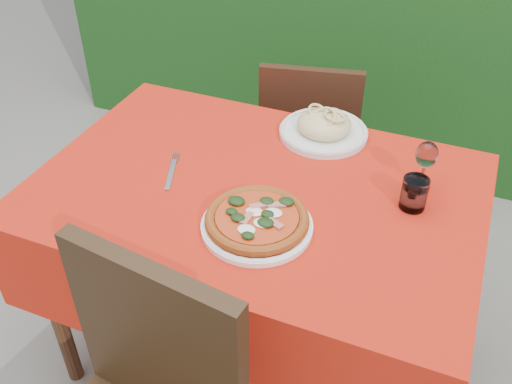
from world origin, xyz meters
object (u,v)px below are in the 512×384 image
at_px(chair_far, 309,141).
at_px(pizza_plate, 257,221).
at_px(pasta_plate, 324,127).
at_px(water_glass, 414,195).
at_px(wine_glass, 426,157).
at_px(fork, 171,175).

bearing_deg(chair_far, pizza_plate, 85.99).
bearing_deg(pizza_plate, pasta_plate, 87.15).
bearing_deg(water_glass, wine_glass, 86.55).
xyz_separation_m(chair_far, pizza_plate, (0.12, -0.86, 0.29)).
height_order(pasta_plate, fork, pasta_plate).
height_order(chair_far, pizza_plate, chair_far).
height_order(chair_far, water_glass, water_glass).
bearing_deg(wine_glass, water_glass, -93.45).
bearing_deg(chair_far, fork, 62.81).
relative_size(chair_far, pizza_plate, 2.55).
xyz_separation_m(chair_far, water_glass, (0.48, -0.62, 0.31)).
distance_m(pizza_plate, fork, 0.34).
bearing_deg(pasta_plate, water_glass, -38.22).
relative_size(water_glass, fork, 0.46).
bearing_deg(fork, wine_glass, -2.79).
bearing_deg(water_glass, pasta_plate, 141.78).
bearing_deg(wine_glass, pizza_plate, -136.79).
height_order(pasta_plate, wine_glass, wine_glass).
bearing_deg(water_glass, chair_far, 127.78).
bearing_deg(chair_far, wine_glass, 120.78).
bearing_deg(fork, pizza_plate, -41.07).
distance_m(pizza_plate, pasta_plate, 0.50).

